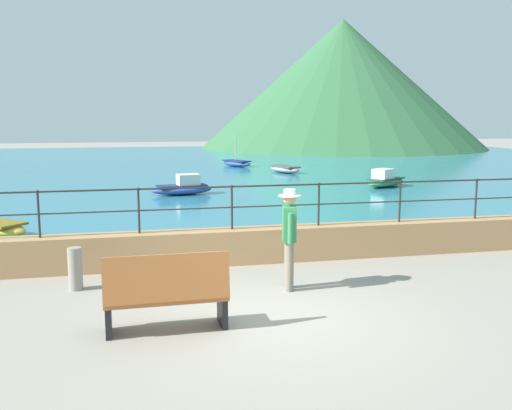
{
  "coord_description": "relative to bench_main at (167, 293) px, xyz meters",
  "views": [
    {
      "loc": [
        -2.0,
        -7.91,
        2.96
      ],
      "look_at": [
        0.61,
        3.7,
        1.1
      ],
      "focal_mm": 39.81,
      "sensor_mm": 36.0,
      "label": 1
    }
  ],
  "objects": [
    {
      "name": "hill_main",
      "position": [
        19.31,
        43.58,
        5.37
      ],
      "size": [
        26.53,
        26.53,
        11.85
      ],
      "primitive_type": "cone",
      "color": "#33663D",
      "rests_on": "ground"
    },
    {
      "name": "bench_main",
      "position": [
        0.0,
        0.0,
        0.0
      ],
      "size": [
        1.71,
        0.58,
        1.13
      ],
      "color": "#B76633",
      "rests_on": "ground"
    },
    {
      "name": "boat_1",
      "position": [
        7.48,
        20.84,
        -0.3
      ],
      "size": [
        1.57,
        2.47,
        0.36
      ],
      "color": "gray",
      "rests_on": "lake_water"
    },
    {
      "name": "promenade_wall",
      "position": [
        1.55,
        3.51,
        -0.21
      ],
      "size": [
        20.0,
        0.56,
        0.7
      ],
      "primitive_type": "cube",
      "color": "tan",
      "rests_on": "ground"
    },
    {
      "name": "person_walking",
      "position": [
        2.18,
        1.52,
        0.42
      ],
      "size": [
        0.38,
        0.56,
        1.75
      ],
      "color": "slate",
      "rests_on": "ground"
    },
    {
      "name": "ground_plane",
      "position": [
        1.55,
        0.31,
        -0.56
      ],
      "size": [
        120.0,
        120.0,
        0.0
      ],
      "primitive_type": "plane",
      "color": "gray"
    },
    {
      "name": "bollard",
      "position": [
        -1.41,
        2.32,
        -0.19
      ],
      "size": [
        0.24,
        0.24,
        0.74
      ],
      "primitive_type": "cylinder",
      "color": "gray",
      "rests_on": "ground"
    },
    {
      "name": "boat_4",
      "position": [
        9.98,
        14.18,
        -0.23
      ],
      "size": [
        2.41,
        2.03,
        0.76
      ],
      "color": "#338C59",
      "rests_on": "lake_water"
    },
    {
      "name": "boat_2",
      "position": [
        1.51,
        13.61,
        -0.23
      ],
      "size": [
        2.4,
        1.2,
        0.76
      ],
      "color": "#2D4C9E",
      "rests_on": "lake_water"
    },
    {
      "name": "railing",
      "position": [
        1.55,
        3.51,
        0.76
      ],
      "size": [
        18.44,
        0.04,
        0.9
      ],
      "color": "#282623",
      "rests_on": "promenade_wall"
    },
    {
      "name": "boat_0",
      "position": [
        5.72,
        25.05,
        -0.3
      ],
      "size": [
        1.87,
        2.45,
        1.88
      ],
      "color": "#2D4C9E",
      "rests_on": "lake_water"
    },
    {
      "name": "lake_water",
      "position": [
        1.55,
        26.15,
        -0.53
      ],
      "size": [
        64.0,
        44.32,
        0.06
      ],
      "primitive_type": "cube",
      "color": "teal",
      "rests_on": "ground"
    }
  ]
}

